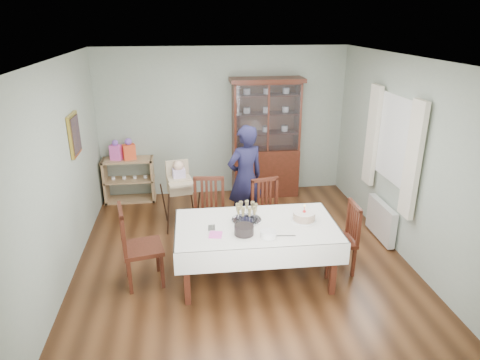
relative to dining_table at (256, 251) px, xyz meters
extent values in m
plane|color=#593319|center=(-0.11, 0.49, -0.38)|extent=(5.00, 5.00, 0.00)
plane|color=#9EAA99|center=(-0.11, 2.99, 0.97)|extent=(4.50, 0.00, 4.50)
plane|color=#9EAA99|center=(-2.36, 0.49, 0.97)|extent=(0.00, 5.00, 5.00)
plane|color=#9EAA99|center=(2.14, 0.49, 0.97)|extent=(0.00, 5.00, 5.00)
plane|color=white|center=(-0.11, 0.49, 2.32)|extent=(5.00, 5.00, 0.00)
cube|color=#4E1C13|center=(0.00, 0.00, 0.34)|extent=(1.92, 1.09, 0.06)
cube|color=white|center=(0.00, 0.00, 0.37)|extent=(2.02, 1.19, 0.01)
cube|color=#4E1C13|center=(0.64, 2.75, 0.07)|extent=(1.20, 0.45, 0.90)
cube|color=white|center=(0.64, 2.56, 1.12)|extent=(1.12, 0.01, 1.16)
cube|color=#4E1C13|center=(0.64, 2.75, 1.76)|extent=(1.30, 0.48, 0.07)
cube|color=tan|center=(-1.86, 2.77, -0.36)|extent=(0.90, 0.38, 0.04)
cube|color=tan|center=(-1.86, 2.77, 0.02)|extent=(0.90, 0.38, 0.03)
cube|color=tan|center=(-1.86, 2.77, 0.40)|extent=(0.90, 0.38, 0.04)
cube|color=tan|center=(-2.28, 2.77, 0.02)|extent=(0.04, 0.38, 0.80)
cube|color=tan|center=(-1.44, 2.77, 0.02)|extent=(0.04, 0.38, 0.80)
cube|color=gold|center=(-2.33, 1.29, 1.27)|extent=(0.04, 0.48, 0.58)
cube|color=white|center=(2.11, 0.79, 1.17)|extent=(0.04, 1.02, 1.22)
cube|color=silver|center=(2.05, 0.17, 1.07)|extent=(0.07, 0.30, 1.55)
cube|color=silver|center=(2.05, 1.41, 1.07)|extent=(0.07, 0.30, 1.55)
cube|color=white|center=(2.05, 0.79, -0.08)|extent=(0.10, 0.80, 0.55)
cube|color=#4E1C13|center=(-0.54, 0.83, 0.09)|extent=(0.52, 0.52, 0.05)
cube|color=#4E1C13|center=(-0.52, 1.04, 0.37)|extent=(0.44, 0.10, 0.55)
cube|color=#4E1C13|center=(0.33, 0.83, 0.06)|extent=(0.51, 0.51, 0.05)
cube|color=#4E1C13|center=(0.30, 1.03, 0.33)|extent=(0.42, 0.12, 0.52)
cube|color=#4E1C13|center=(-1.41, 0.09, 0.10)|extent=(0.56, 0.56, 0.05)
cube|color=#4E1C13|center=(-1.62, 0.05, 0.39)|extent=(0.13, 0.45, 0.56)
cube|color=#4E1C13|center=(1.08, 0.04, 0.05)|extent=(0.43, 0.43, 0.05)
cube|color=#4E1C13|center=(1.28, 0.04, 0.31)|extent=(0.04, 0.41, 0.50)
imported|color=black|center=(0.07, 1.43, 0.45)|extent=(0.72, 0.60, 1.68)
cube|color=tan|center=(-0.95, 1.66, 0.31)|extent=(0.41, 0.37, 0.25)
cube|color=tan|center=(-0.95, 1.66, 0.52)|extent=(0.36, 0.12, 0.30)
cube|color=tan|center=(-0.95, 1.66, 0.40)|extent=(0.40, 0.23, 0.03)
cube|color=silver|center=(-0.95, 1.66, 0.48)|extent=(0.21, 0.18, 0.19)
sphere|color=beige|center=(-0.95, 1.66, 0.63)|extent=(0.16, 0.16, 0.16)
cylinder|color=silver|center=(-0.10, 0.12, 0.38)|extent=(0.38, 0.38, 0.01)
torus|color=silver|center=(-0.10, 0.12, 0.39)|extent=(0.38, 0.38, 0.01)
cylinder|color=white|center=(0.61, 0.03, 0.38)|extent=(0.32, 0.32, 0.02)
cylinder|color=brown|center=(0.61, 0.03, 0.44)|extent=(0.28, 0.28, 0.10)
cylinder|color=silver|center=(0.61, 0.03, 0.49)|extent=(0.28, 0.28, 0.01)
cylinder|color=#F24C4C|center=(0.61, 0.03, 0.54)|extent=(0.01, 0.01, 0.08)
sphere|color=yellow|center=(0.61, 0.03, 0.58)|extent=(0.02, 0.02, 0.02)
cylinder|color=black|center=(-0.18, -0.22, 0.43)|extent=(0.27, 0.27, 0.11)
cylinder|color=white|center=(0.09, -0.33, 0.42)|extent=(0.24, 0.24, 0.08)
cube|color=#F159C0|center=(-0.52, -0.21, 0.39)|extent=(0.18, 0.18, 0.02)
cube|color=silver|center=(0.28, -0.33, 0.38)|extent=(0.26, 0.05, 0.01)
cube|color=#F159C0|center=(-2.04, 2.75, 0.55)|extent=(0.22, 0.17, 0.27)
sphere|color=#E533B2|center=(-2.04, 2.75, 0.73)|extent=(0.11, 0.11, 0.11)
cube|color=#F55126|center=(-1.81, 2.75, 0.55)|extent=(0.24, 0.20, 0.27)
sphere|color=#E533B2|center=(-1.81, 2.75, 0.74)|extent=(0.12, 0.12, 0.12)
camera|label=1|loc=(-0.83, -4.67, 2.78)|focal=32.00mm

